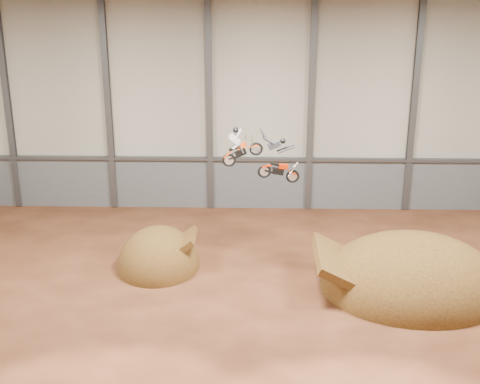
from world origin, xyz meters
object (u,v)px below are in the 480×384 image
takeoff_ramp (159,267)px  fmx_rider_a (245,142)px  fmx_rider_b (278,157)px  landing_ramp (411,288)px

takeoff_ramp → fmx_rider_a: bearing=4.4°
takeoff_ramp → fmx_rider_b: bearing=-9.0°
fmx_rider_a → fmx_rider_b: size_ratio=0.78×
landing_ramp → fmx_rider_b: fmx_rider_b is taller
landing_ramp → fmx_rider_a: bearing=164.0°
landing_ramp → takeoff_ramp: bearing=171.0°
takeoff_ramp → fmx_rider_a: (4.84, 0.37, 7.20)m
takeoff_ramp → landing_ramp: landing_ramp is taller
takeoff_ramp → landing_ramp: (13.68, -2.16, 0.00)m
fmx_rider_b → fmx_rider_a: bearing=133.6°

